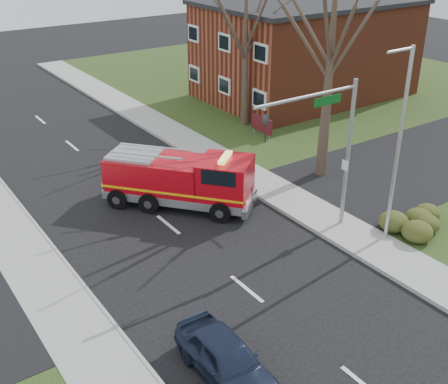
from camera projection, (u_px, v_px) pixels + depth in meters
ground at (247, 289)px, 21.28m from camera, size 120.00×120.00×0.00m
sidewalk_right at (361, 239)px, 24.41m from camera, size 2.40×80.00×0.15m
sidewalk_left at (93, 352)px, 18.08m from camera, size 2.40×80.00×0.15m
brick_building at (306, 49)px, 42.65m from camera, size 15.40×10.40×7.25m
health_center_sign at (262, 125)px, 35.48m from camera, size 0.12×2.00×1.40m
hedge_corner at (423, 221)px, 24.88m from camera, size 2.80×2.00×0.90m
bare_tree_near at (332, 38)px, 27.29m from camera, size 6.00×6.00×12.00m
bare_tree_far at (246, 27)px, 35.10m from camera, size 5.25×5.25×10.50m
traffic_signal_mast at (329, 134)px, 22.97m from camera, size 5.29×0.18×6.80m
streetlight_pole at (398, 142)px, 22.54m from camera, size 1.48×0.16×8.40m
fire_engine at (181, 181)px, 26.95m from camera, size 6.33×6.91×2.83m
parked_car_maroon at (226, 359)px, 16.93m from camera, size 1.72×4.14×1.40m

